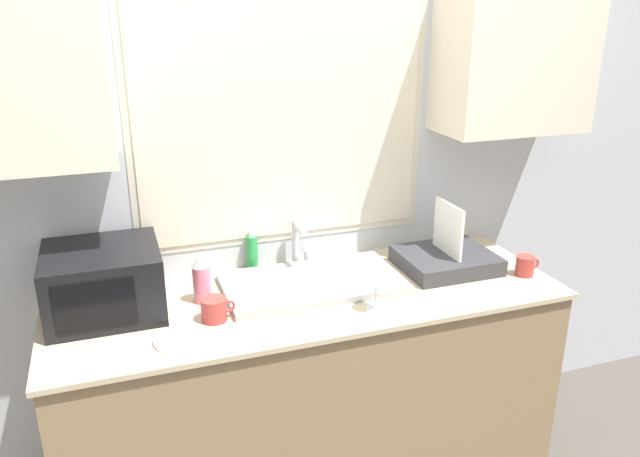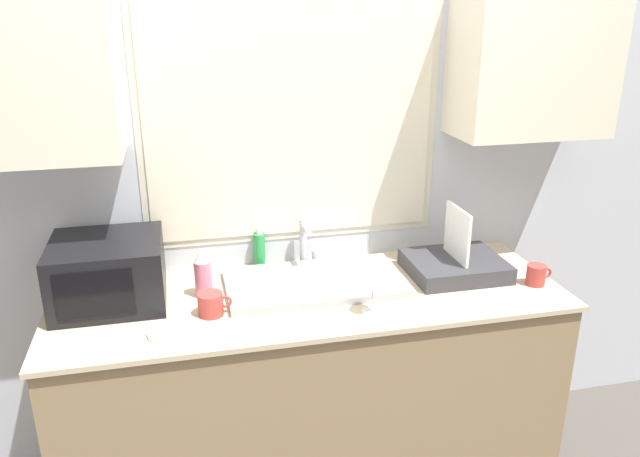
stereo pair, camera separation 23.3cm
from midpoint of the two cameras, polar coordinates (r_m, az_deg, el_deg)
The scene contains 12 objects.
countertop at distance 2.70m, azimuth 1.73°, elevation -14.79°, with size 2.00×0.71×0.92m.
wall_back at distance 2.60m, azimuth 0.09°, elevation 6.67°, with size 6.00×0.38×2.60m.
sink_basin at distance 2.52m, azimuth 2.18°, elevation -5.01°, with size 0.71×0.40×0.03m.
faucet at distance 2.66m, azimuth 1.14°, elevation -1.08°, with size 0.08×0.15×0.21m.
microwave at distance 2.44m, azimuth -16.24°, elevation -3.89°, with size 0.41×0.38×0.25m.
dish_rack at distance 2.70m, azimuth 14.68°, elevation -3.21°, with size 0.39×0.33×0.29m.
spray_bottle at distance 2.42m, azimuth -7.96°, elevation -4.16°, with size 0.07×0.07×0.20m.
soap_bottle at distance 2.67m, azimuth -3.08°, elevation -1.94°, with size 0.05×0.05×0.18m.
mug_near_sink at distance 2.30m, azimuth -7.08°, elevation -6.95°, with size 0.12×0.09×0.09m.
wine_glass at distance 2.27m, azimuth 7.81°, elevation -4.58°, with size 0.08×0.08×0.18m.
mug_by_rack at distance 2.70m, azimuth 21.55°, elevation -4.02°, with size 0.11×0.08×0.08m.
small_plate at distance 2.21m, azimuth -10.17°, elevation -9.34°, with size 0.19×0.19×0.01m.
Camera 2 is at (-0.47, -1.83, 2.01)m, focal length 35.00 mm.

